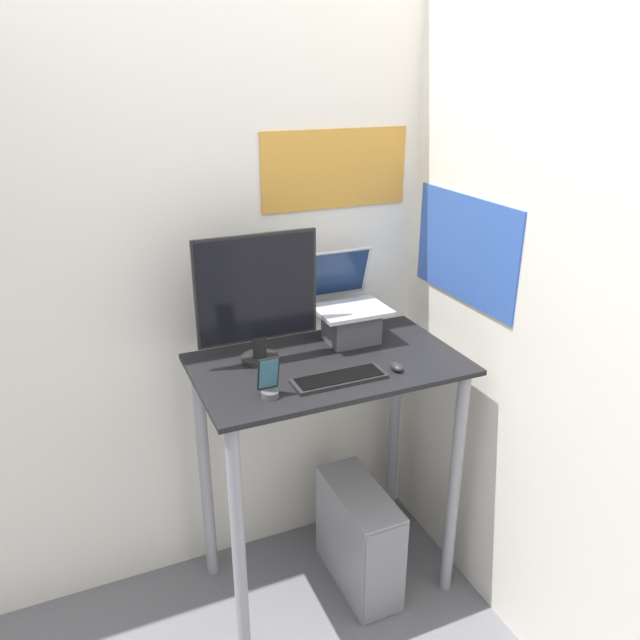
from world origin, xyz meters
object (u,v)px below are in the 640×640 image
cell_phone (269,384)px  computer_tower (359,537)px  keyboard (339,378)px  laptop (349,316)px  mouse (397,367)px  monitor (257,298)px

cell_phone → computer_tower: bearing=14.5°
keyboard → computer_tower: (0.15, 0.10, -0.85)m
laptop → mouse: laptop is taller
monitor → mouse: (0.44, -0.29, -0.24)m
mouse → computer_tower: size_ratio=0.13×
monitor → computer_tower: (0.36, -0.18, -1.10)m
laptop → cell_phone: 0.57m
laptop → computer_tower: 0.97m
cell_phone → computer_tower: 0.99m
cell_phone → keyboard: bearing=2.5°
cell_phone → computer_tower: (0.42, 0.11, -0.89)m
laptop → monitor: bearing=-174.1°
mouse → keyboard: bearing=176.8°
mouse → cell_phone: bearing=179.9°
laptop → keyboard: (-0.19, -0.32, -0.10)m
laptop → cell_phone: (-0.46, -0.33, -0.05)m
monitor → cell_phone: size_ratio=3.39×
monitor → mouse: monitor is taller
laptop → mouse: 0.34m
keyboard → mouse: mouse is taller
computer_tower → monitor: bearing=153.9°
laptop → monitor: (-0.40, -0.04, 0.15)m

